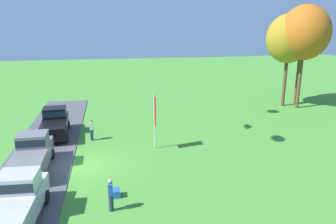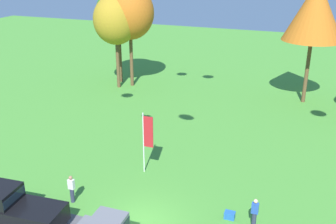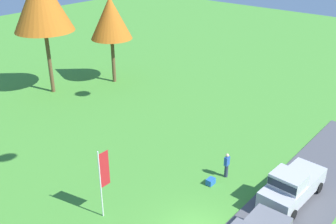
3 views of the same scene
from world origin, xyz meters
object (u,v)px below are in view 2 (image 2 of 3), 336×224
object	(u,v)px
tree_far_left	(116,20)
tree_left_of_center	(130,13)
person_beside_suv	(255,213)
car_pickup_far_end	(14,208)
flag_banner	(147,136)
tree_right_of_center	(118,14)
cooler_box	(230,215)
tree_center_back	(315,10)
person_watching_sky	(72,189)

from	to	relation	value
tree_far_left	tree_left_of_center	xyz separation A→B (m)	(1.09, 1.04, 0.62)
person_beside_suv	tree_left_of_center	world-z (taller)	tree_left_of_center
car_pickup_far_end	flag_banner	world-z (taller)	flag_banner
tree_far_left	flag_banner	size ratio (longest dim) A/B	2.32
tree_right_of_center	cooler_box	size ratio (longest dim) A/B	18.04
person_beside_suv	tree_far_left	bearing A→B (deg)	133.03
tree_left_of_center	tree_center_back	size ratio (longest dim) A/B	0.92
tree_right_of_center	flag_banner	xyz separation A→B (m)	(10.67, -17.33, -4.80)
person_beside_suv	cooler_box	size ratio (longest dim) A/B	3.05
cooler_box	flag_banner	bearing A→B (deg)	154.36
person_watching_sky	flag_banner	distance (m)	5.61
car_pickup_far_end	person_beside_suv	xyz separation A→B (m)	(11.70, 4.26, -0.23)
car_pickup_far_end	cooler_box	xyz separation A→B (m)	(10.38, 4.55, -0.91)
car_pickup_far_end	tree_far_left	world-z (taller)	tree_far_left
tree_left_of_center	cooler_box	bearing A→B (deg)	-52.32
car_pickup_far_end	tree_center_back	size ratio (longest dim) A/B	0.45
tree_far_left	cooler_box	distance (m)	25.33
tree_far_left	cooler_box	size ratio (longest dim) A/B	17.30
flag_banner	tree_right_of_center	bearing A→B (deg)	121.63
tree_center_back	flag_banner	bearing A→B (deg)	-116.90
person_beside_suv	tree_center_back	size ratio (longest dim) A/B	0.15
tree_far_left	tree_left_of_center	distance (m)	1.63
person_beside_suv	tree_center_back	distance (m)	22.21
car_pickup_far_end	person_watching_sky	bearing A→B (deg)	61.72
tree_right_of_center	flag_banner	bearing A→B (deg)	-58.37
person_watching_sky	tree_left_of_center	world-z (taller)	tree_left_of_center
car_pickup_far_end	flag_banner	size ratio (longest dim) A/B	1.23
tree_right_of_center	tree_far_left	xyz separation A→B (m)	(0.71, -1.92, -0.31)
tree_left_of_center	flag_banner	world-z (taller)	tree_left_of_center
person_watching_sky	cooler_box	distance (m)	8.99
car_pickup_far_end	tree_right_of_center	distance (m)	26.38
flag_banner	cooler_box	distance (m)	7.18
tree_far_left	tree_left_of_center	world-z (taller)	tree_left_of_center
tree_center_back	cooler_box	bearing A→B (deg)	-97.82
person_beside_suv	tree_left_of_center	distance (m)	26.44
person_beside_suv	flag_banner	xyz separation A→B (m)	(-7.41, 3.21, 1.77)
person_watching_sky	tree_left_of_center	size ratio (longest dim) A/B	0.16
tree_right_of_center	tree_left_of_center	distance (m)	2.03
person_beside_suv	tree_right_of_center	xyz separation A→B (m)	(-18.09, 20.54, 6.57)
flag_banner	cooler_box	xyz separation A→B (m)	(6.09, -2.92, -2.44)
car_pickup_far_end	tree_right_of_center	bearing A→B (deg)	104.44
car_pickup_far_end	tree_left_of_center	size ratio (longest dim) A/B	0.49
person_watching_sky	tree_center_back	distance (m)	26.16
tree_left_of_center	cooler_box	xyz separation A→B (m)	(14.96, -19.37, -7.56)
car_pickup_far_end	flag_banner	distance (m)	8.75
person_watching_sky	flag_banner	world-z (taller)	flag_banner
person_watching_sky	tree_center_back	xyz separation A→B (m)	(11.62, 22.10, 7.79)
tree_center_back	cooler_box	xyz separation A→B (m)	(-2.81, -20.45, -8.47)
tree_left_of_center	flag_banner	xyz separation A→B (m)	(8.87, -16.45, -5.11)
person_beside_suv	tree_far_left	world-z (taller)	tree_far_left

